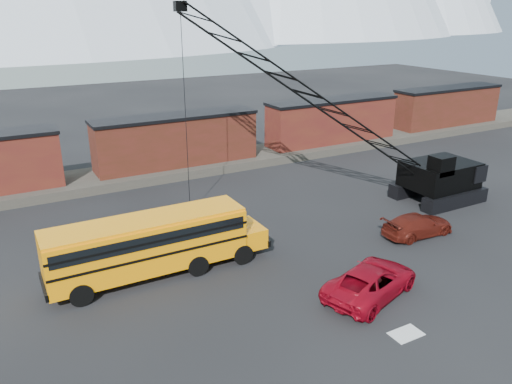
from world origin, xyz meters
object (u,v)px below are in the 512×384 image
at_px(school_bus, 154,243).
at_px(red_pickup, 371,281).
at_px(maroon_suv, 418,225).
at_px(crawler_crane, 313,98).

distance_m(school_bus, red_pickup, 10.92).
relative_size(school_bus, maroon_suv, 2.50).
height_order(red_pickup, crawler_crane, crawler_crane).
xyz_separation_m(school_bus, maroon_suv, (15.42, -3.06, -1.12)).
bearing_deg(red_pickup, school_bus, 32.04).
bearing_deg(maroon_suv, red_pickup, 120.65).
xyz_separation_m(school_bus, crawler_crane, (12.23, 3.85, 5.82)).
bearing_deg(maroon_suv, school_bus, 80.61).
xyz_separation_m(maroon_suv, crawler_crane, (-3.19, 6.91, 6.94)).
distance_m(school_bus, crawler_crane, 14.08).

